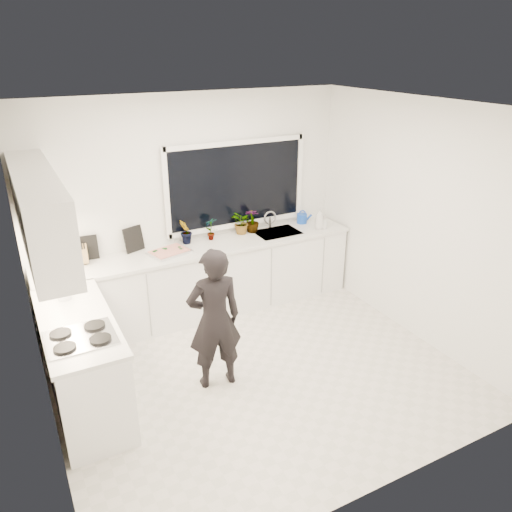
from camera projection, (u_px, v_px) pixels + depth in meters
floor at (258, 373)px, 5.26m from camera, size 4.00×3.50×0.02m
wall_back at (192, 206)px, 6.16m from camera, size 4.00×0.02×2.70m
wall_left at (30, 302)px, 3.87m from camera, size 0.02×3.50×2.70m
wall_right at (417, 222)px, 5.59m from camera, size 0.02×3.50×2.70m
ceiling at (259, 106)px, 4.19m from camera, size 4.00×3.50×0.02m
window at (237, 185)px, 6.31m from camera, size 1.80×0.02×1.00m
base_cabinets_back at (204, 281)px, 6.26m from camera, size 3.92×0.58×0.88m
base_cabinets_left at (83, 364)px, 4.65m from camera, size 0.58×1.60×0.88m
countertop_back at (203, 248)px, 6.08m from camera, size 3.94×0.62×0.04m
countertop_left at (76, 321)px, 4.47m from camera, size 0.62×1.60×0.04m
upper_cabinets at (39, 212)px, 4.33m from camera, size 0.34×2.10×0.70m
sink at (277, 236)px, 6.54m from camera, size 0.58×0.42×0.14m
faucet at (270, 220)px, 6.64m from camera, size 0.03×0.03×0.22m
stovetop at (80, 337)px, 4.17m from camera, size 0.56×0.48×0.03m
person at (214, 319)px, 4.82m from camera, size 0.58×0.42×1.48m
pizza_tray at (169, 252)px, 5.86m from camera, size 0.52×0.44×0.03m
pizza at (169, 251)px, 5.85m from camera, size 0.47×0.39×0.01m
watering_can at (302, 218)px, 6.84m from camera, size 0.14×0.14×0.13m
paper_towel_roll at (68, 257)px, 5.45m from camera, size 0.12×0.12×0.26m
knife_block at (82, 255)px, 5.55m from camera, size 0.14×0.11×0.22m
utensil_crock at (64, 292)px, 4.79m from camera, size 0.13×0.13×0.16m
picture_frame_large at (88, 248)px, 5.66m from camera, size 0.22×0.04×0.28m
picture_frame_small at (134, 239)px, 5.88m from camera, size 0.24×0.11×0.30m
herb_plants at (231, 225)px, 6.34m from camera, size 1.13×0.31×0.32m
soap_bottles at (320, 219)px, 6.60m from camera, size 0.19×0.12×0.29m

